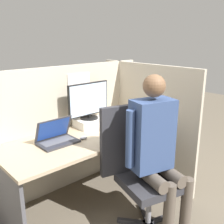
# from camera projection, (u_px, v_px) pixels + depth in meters

# --- Properties ---
(ground_plane) EXTENTS (12.00, 12.00, 0.00)m
(ground_plane) POSITION_uv_depth(u_px,v_px,m) (109.00, 216.00, 2.48)
(ground_plane) COLOR #665B4C
(cubicle_panel_back) EXTENTS (2.13, 0.05, 1.35)m
(cubicle_panel_back) POSITION_uv_depth(u_px,v_px,m) (63.00, 129.00, 2.82)
(cubicle_panel_back) COLOR #B7AD99
(cubicle_panel_back) RESTS_ON ground
(cubicle_panel_right) EXTENTS (0.04, 1.36, 1.35)m
(cubicle_panel_right) POSITION_uv_depth(u_px,v_px,m) (146.00, 123.00, 3.04)
(cubicle_panel_right) COLOR #B7AD99
(cubicle_panel_right) RESTS_ON ground
(desk) EXTENTS (1.63, 0.71, 0.70)m
(desk) POSITION_uv_depth(u_px,v_px,m) (84.00, 152.00, 2.58)
(desk) COLOR tan
(desk) RESTS_ON ground
(paper_box) EXTENTS (0.30, 0.21, 0.09)m
(paper_box) POSITION_uv_depth(u_px,v_px,m) (89.00, 122.00, 2.83)
(paper_box) COLOR white
(paper_box) RESTS_ON desk
(monitor) EXTENTS (0.50, 0.19, 0.39)m
(monitor) POSITION_uv_depth(u_px,v_px,m) (89.00, 101.00, 2.76)
(monitor) COLOR black
(monitor) RESTS_ON paper_box
(laptop) EXTENTS (0.35, 0.23, 0.23)m
(laptop) POSITION_uv_depth(u_px,v_px,m) (57.00, 138.00, 2.39)
(laptop) COLOR #2D2D33
(laptop) RESTS_ON desk
(mouse) EXTENTS (0.08, 0.05, 0.03)m
(mouse) POSITION_uv_depth(u_px,v_px,m) (84.00, 138.00, 2.48)
(mouse) COLOR gray
(mouse) RESTS_ON desk
(stapler) EXTENTS (0.04, 0.15, 0.05)m
(stapler) POSITION_uv_depth(u_px,v_px,m) (140.00, 122.00, 2.91)
(stapler) COLOR #A31919
(stapler) RESTS_ON desk
(carrot_toy) EXTENTS (0.05, 0.15, 0.05)m
(carrot_toy) POSITION_uv_depth(u_px,v_px,m) (108.00, 135.00, 2.52)
(carrot_toy) COLOR orange
(carrot_toy) RESTS_ON desk
(office_chair) EXTENTS (0.57, 0.62, 1.08)m
(office_chair) POSITION_uv_depth(u_px,v_px,m) (138.00, 168.00, 2.27)
(office_chair) COLOR #2D2D33
(office_chair) RESTS_ON ground
(person) EXTENTS (0.46, 0.46, 1.36)m
(person) POSITION_uv_depth(u_px,v_px,m) (157.00, 146.00, 2.12)
(person) COLOR brown
(person) RESTS_ON ground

